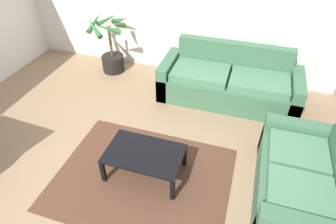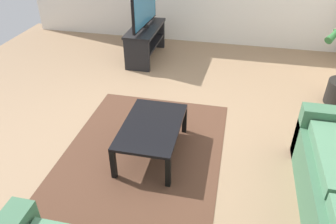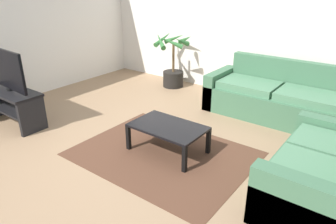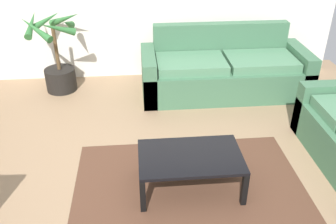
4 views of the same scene
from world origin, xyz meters
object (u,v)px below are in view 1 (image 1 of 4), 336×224
couch_main (229,83)px  potted_palm (111,51)px  couch_loveseat (302,184)px  coffee_table (144,155)px

couch_main → potted_palm: (-2.32, 0.26, 0.13)m
couch_main → couch_loveseat: same height
coffee_table → couch_loveseat: bearing=4.8°
couch_loveseat → potted_palm: potted_palm is taller
couch_loveseat → coffee_table: 1.86m
couch_loveseat → potted_palm: (-3.41, 2.08, 0.13)m
couch_loveseat → couch_main: bearing=120.9°
couch_main → potted_palm: bearing=173.5°
couch_main → couch_loveseat: size_ratio=1.45×
potted_palm → coffee_table: bearing=-55.2°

